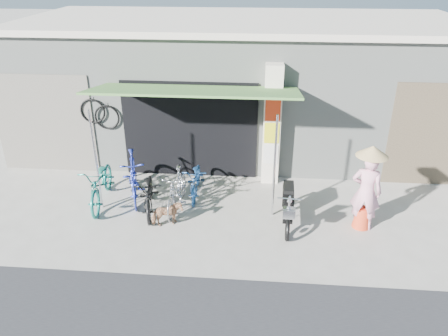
# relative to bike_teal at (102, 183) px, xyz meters

# --- Properties ---
(ground) EXTENTS (80.00, 80.00, 0.00)m
(ground) POSITION_rel_bike_teal_xyz_m (3.03, -0.96, -0.51)
(ground) COLOR #A9A399
(ground) RESTS_ON ground
(bicycle_shop) EXTENTS (12.30, 5.30, 3.66)m
(bicycle_shop) POSITION_rel_bike_teal_xyz_m (3.03, 4.13, 1.32)
(bicycle_shop) COLOR #939891
(bicycle_shop) RESTS_ON ground
(shop_pillar) EXTENTS (0.42, 0.44, 3.00)m
(shop_pillar) POSITION_rel_bike_teal_xyz_m (3.88, 1.49, 0.99)
(shop_pillar) COLOR beige
(shop_pillar) RESTS_ON ground
(awning) EXTENTS (4.60, 1.88, 2.72)m
(awning) POSITION_rel_bike_teal_xyz_m (2.13, 0.67, 2.00)
(awning) COLOR #426E31
(awning) RESTS_ON ground
(neighbour_right) EXTENTS (2.60, 0.06, 2.60)m
(neighbour_right) POSITION_rel_bike_teal_xyz_m (8.03, 1.63, 0.79)
(neighbour_right) COLOR brown
(neighbour_right) RESTS_ON ground
(neighbour_left) EXTENTS (2.60, 0.06, 2.60)m
(neighbour_left) POSITION_rel_bike_teal_xyz_m (-1.97, 1.63, 0.79)
(neighbour_left) COLOR #6B665B
(neighbour_left) RESTS_ON ground
(bike_teal) EXTENTS (0.91, 2.02, 1.02)m
(bike_teal) POSITION_rel_bike_teal_xyz_m (0.00, 0.00, 0.00)
(bike_teal) COLOR #1A7567
(bike_teal) RESTS_ON ground
(bike_blue) EXTENTS (1.05, 1.94, 1.12)m
(bike_blue) POSITION_rel_bike_teal_xyz_m (0.68, 0.28, 0.05)
(bike_blue) COLOR navy
(bike_blue) RESTS_ON ground
(bike_black) EXTENTS (0.92, 1.77, 0.89)m
(bike_black) POSITION_rel_bike_teal_xyz_m (1.18, -0.25, -0.07)
(bike_black) COLOR black
(bike_black) RESTS_ON ground
(bike_silver) EXTENTS (0.56, 1.66, 0.98)m
(bike_silver) POSITION_rel_bike_teal_xyz_m (1.78, -0.14, -0.02)
(bike_silver) COLOR #AFAEB3
(bike_silver) RESTS_ON ground
(bike_navy) EXTENTS (0.61, 1.59, 0.82)m
(bike_navy) POSITION_rel_bike_teal_xyz_m (2.12, 0.55, -0.10)
(bike_navy) COLOR navy
(bike_navy) RESTS_ON ground
(street_dog) EXTENTS (0.72, 0.53, 0.55)m
(street_dog) POSITION_rel_bike_teal_xyz_m (1.68, -0.83, -0.23)
(street_dog) COLOR tan
(street_dog) RESTS_ON ground
(moped) EXTENTS (0.48, 1.70, 0.96)m
(moped) POSITION_rel_bike_teal_xyz_m (4.25, -0.49, -0.07)
(moped) COLOR black
(moped) RESTS_ON ground
(nun) EXTENTS (0.71, 0.64, 1.88)m
(nun) POSITION_rel_bike_teal_xyz_m (5.82, -0.52, 0.41)
(nun) COLOR pink
(nun) RESTS_ON ground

